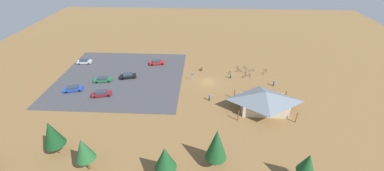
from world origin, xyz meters
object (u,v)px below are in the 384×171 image
Objects in this scene: bike_pavilion at (264,100)px; pine_far_east at (308,163)px; bicycle_white_edge_south at (266,70)px; car_black_front_row at (128,76)px; bicycle_yellow_yard_front at (245,68)px; pine_center at (83,149)px; bicycle_blue_trailside at (246,72)px; pine_east at (217,144)px; visitor_by_pavilion at (231,76)px; car_blue_end_stall at (73,89)px; visitor_at_bikes at (274,83)px; bicycle_purple_front_row at (252,70)px; bicycle_teal_lone_west at (264,73)px; car_silver_aisle_side at (84,62)px; visitor_crossing_yard at (209,97)px; bicycle_red_back_row at (244,76)px; car_red_mid_lot at (157,62)px; bicycle_black_yard_right at (239,71)px; trash_bin at (201,69)px; car_maroon_back_corner at (101,93)px; pine_mideast at (165,158)px; bicycle_orange_yard_left at (238,68)px; lot_sign at (192,76)px; pine_midwest at (52,134)px; bicycle_green_edge_north at (230,73)px; bicycle_silver_near_porch at (250,75)px.

pine_far_east is (-2.34, 19.65, 1.91)m from bike_pavilion.
bicycle_white_edge_south is 40.68m from car_black_front_row.
car_black_front_row is at bearing 12.29° from bicycle_yellow_yard_front.
pine_center reaches higher than bicycle_blue_trailside.
visitor_by_pavilion is at bearing -99.72° from pine_east.
pine_far_east is 1.30× the size of car_blue_end_stall.
car_black_front_row is 2.70× the size of visitor_at_bikes.
pine_center is at bearing 93.48° from car_black_front_row.
car_blue_end_stall is (52.62, 13.83, 0.36)m from bicycle_white_edge_south.
bicycle_purple_front_row is at bearing 7.53° from bicycle_white_edge_south.
bicycle_purple_front_row is 1.04× the size of bicycle_teal_lone_west.
pine_east reaches higher than car_silver_aisle_side.
bicycle_yellow_yard_front is at bearing -44.01° from bicycle_purple_front_row.
visitor_crossing_yard is at bearing 51.02° from bicycle_purple_front_row.
pine_east is 6.22× the size of bicycle_red_back_row.
car_red_mid_lot is 25.03m from visitor_crossing_yard.
pine_center reaches higher than bicycle_teal_lone_west.
visitor_at_bikes reaches higher than bicycle_black_yard_right.
visitor_crossing_yard is at bearing 130.75° from car_red_mid_lot.
visitor_crossing_yard is at bearing 98.14° from trash_bin.
bicycle_white_edge_south is (-4.41, -0.58, 0.03)m from bicycle_purple_front_row.
car_silver_aisle_side is (50.48, -0.96, 0.35)m from bicycle_yellow_yard_front.
car_blue_end_stall is 1.00× the size of car_maroon_back_corner.
bicycle_purple_front_row is 1.12× the size of bicycle_blue_trailside.
pine_far_east is 3.69× the size of visitor_at_bikes.
car_silver_aisle_side is at bearing -52.26° from pine_mideast.
bicycle_red_back_row reaches higher than bicycle_orange_yard_left.
bicycle_red_back_row is (1.02, 5.35, -0.02)m from bicycle_yellow_yard_front.
pine_east is at bearing 58.93° from visitor_at_bikes.
pine_center is at bearing 44.13° from bicycle_teal_lone_west.
lot_sign is 1.22× the size of bicycle_black_yard_right.
pine_midwest reaches higher than car_blue_end_stall.
bicycle_green_edge_north is at bearing -69.80° from bike_pavilion.
pine_east is 37.71m from bicycle_teal_lone_west.
bike_pavilion reaches higher than visitor_crossing_yard.
bicycle_silver_near_porch is 51.43m from car_silver_aisle_side.
bicycle_black_yard_right is 39.03m from car_maroon_back_corner.
visitor_at_bikes is at bearing -94.94° from pine_far_east.
pine_far_east is 5.06× the size of bicycle_red_back_row.
visitor_by_pavilion is (6.26, -14.38, -1.98)m from bike_pavilion.
car_maroon_back_corner is (39.59, -3.70, -2.09)m from bike_pavilion.
pine_center is 51.97m from bicycle_teal_lone_west.
bicycle_blue_trailside is (0.87, -1.90, -0.04)m from bicycle_silver_near_porch.
car_silver_aisle_side is 18.39m from car_black_front_row.
bicycle_yellow_yard_front is 4.76m from bicycle_silver_near_porch.
lot_sign is 0.43× the size of car_maroon_back_corner.
pine_far_east is (-35.82, 1.05, 0.04)m from pine_center.
bicycle_purple_front_row is 0.99× the size of bicycle_silver_near_porch.
car_black_front_row is 0.95× the size of car_blue_end_stall.
bicycle_orange_yard_left is 48.31m from car_silver_aisle_side.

